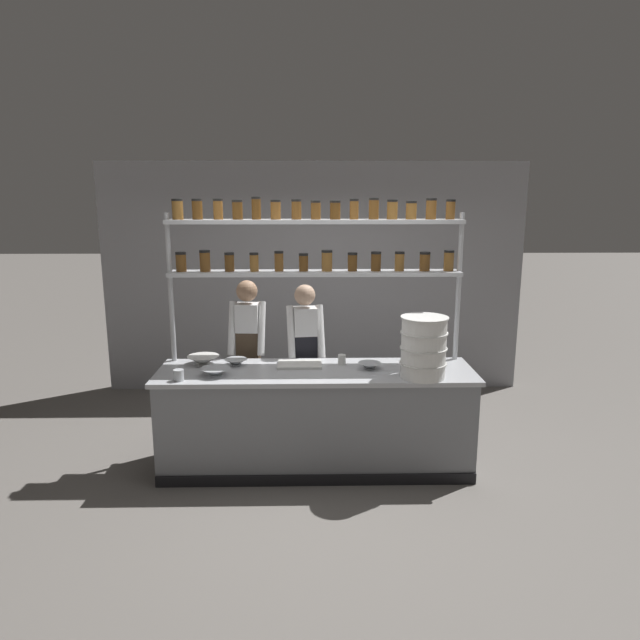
{
  "coord_description": "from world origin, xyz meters",
  "views": [
    {
      "loc": [
        -0.06,
        -4.84,
        2.43
      ],
      "look_at": [
        0.04,
        0.2,
        1.33
      ],
      "focal_mm": 32.0,
      "sensor_mm": 36.0,
      "label": 1
    }
  ],
  "objects_px": {
    "spice_shelf_unit": "(315,250)",
    "prep_bowl_near_right": "(370,366)",
    "serving_cup_front": "(342,360)",
    "prep_bowl_center_front": "(215,372)",
    "serving_cup_by_board": "(179,375)",
    "prep_bowl_center_back": "(203,360)",
    "prep_bowl_near_left": "(236,362)",
    "container_stack": "(424,347)",
    "cutting_board": "(300,365)",
    "chef_left": "(248,350)",
    "chef_center": "(305,354)"
  },
  "relations": [
    {
      "from": "chef_center",
      "to": "container_stack",
      "type": "bearing_deg",
      "value": -45.48
    },
    {
      "from": "chef_left",
      "to": "chef_center",
      "type": "distance_m",
      "value": 0.57
    },
    {
      "from": "chef_left",
      "to": "container_stack",
      "type": "relative_size",
      "value": 3.11
    },
    {
      "from": "chef_center",
      "to": "cutting_board",
      "type": "xyz_separation_m",
      "value": [
        -0.05,
        -0.43,
        0.02
      ]
    },
    {
      "from": "serving_cup_by_board",
      "to": "prep_bowl_near_right",
      "type": "bearing_deg",
      "value": 10.38
    },
    {
      "from": "chef_center",
      "to": "cutting_board",
      "type": "bearing_deg",
      "value": -104.28
    },
    {
      "from": "container_stack",
      "to": "prep_bowl_near_left",
      "type": "relative_size",
      "value": 2.53
    },
    {
      "from": "spice_shelf_unit",
      "to": "prep_bowl_near_right",
      "type": "xyz_separation_m",
      "value": [
        0.48,
        -0.31,
        -1.01
      ]
    },
    {
      "from": "prep_bowl_near_left",
      "to": "serving_cup_front",
      "type": "xyz_separation_m",
      "value": [
        0.97,
        0.0,
        0.02
      ]
    },
    {
      "from": "chef_left",
      "to": "prep_bowl_near_left",
      "type": "distance_m",
      "value": 0.45
    },
    {
      "from": "prep_bowl_near_right",
      "to": "serving_cup_front",
      "type": "height_order",
      "value": "serving_cup_front"
    },
    {
      "from": "spice_shelf_unit",
      "to": "serving_cup_by_board",
      "type": "xyz_separation_m",
      "value": [
        -1.15,
        -0.6,
        -0.99
      ]
    },
    {
      "from": "prep_bowl_center_front",
      "to": "serving_cup_front",
      "type": "xyz_separation_m",
      "value": [
        1.11,
        0.31,
        0.01
      ]
    },
    {
      "from": "spice_shelf_unit",
      "to": "prep_bowl_center_front",
      "type": "height_order",
      "value": "spice_shelf_unit"
    },
    {
      "from": "spice_shelf_unit",
      "to": "chef_left",
      "type": "relative_size",
      "value": 1.65
    },
    {
      "from": "prep_bowl_center_front",
      "to": "serving_cup_by_board",
      "type": "xyz_separation_m",
      "value": [
        -0.28,
        -0.13,
        0.01
      ]
    },
    {
      "from": "spice_shelf_unit",
      "to": "prep_bowl_center_back",
      "type": "xyz_separation_m",
      "value": [
        -1.02,
        -0.14,
        -0.99
      ]
    },
    {
      "from": "spice_shelf_unit",
      "to": "cutting_board",
      "type": "distance_m",
      "value": 1.05
    },
    {
      "from": "serving_cup_front",
      "to": "prep_bowl_center_front",
      "type": "bearing_deg",
      "value": -164.22
    },
    {
      "from": "prep_bowl_near_left",
      "to": "prep_bowl_center_back",
      "type": "distance_m",
      "value": 0.3
    },
    {
      "from": "cutting_board",
      "to": "prep_bowl_near_right",
      "type": "distance_m",
      "value": 0.63
    },
    {
      "from": "spice_shelf_unit",
      "to": "prep_bowl_near_right",
      "type": "height_order",
      "value": "spice_shelf_unit"
    },
    {
      "from": "prep_bowl_near_right",
      "to": "prep_bowl_center_back",
      "type": "bearing_deg",
      "value": 173.56
    },
    {
      "from": "prep_bowl_center_back",
      "to": "prep_bowl_near_left",
      "type": "bearing_deg",
      "value": -5.39
    },
    {
      "from": "prep_bowl_near_left",
      "to": "container_stack",
      "type": "bearing_deg",
      "value": -13.2
    },
    {
      "from": "prep_bowl_center_back",
      "to": "spice_shelf_unit",
      "type": "bearing_deg",
      "value": 7.56
    },
    {
      "from": "chef_center",
      "to": "spice_shelf_unit",
      "type": "bearing_deg",
      "value": -75.43
    },
    {
      "from": "chef_left",
      "to": "serving_cup_front",
      "type": "distance_m",
      "value": 1.0
    },
    {
      "from": "container_stack",
      "to": "serving_cup_front",
      "type": "height_order",
      "value": "container_stack"
    },
    {
      "from": "prep_bowl_center_back",
      "to": "prep_bowl_center_front",
      "type": "bearing_deg",
      "value": -64.41
    },
    {
      "from": "prep_bowl_center_front",
      "to": "serving_cup_front",
      "type": "height_order",
      "value": "serving_cup_front"
    },
    {
      "from": "cutting_board",
      "to": "prep_bowl_near_right",
      "type": "relative_size",
      "value": 1.94
    },
    {
      "from": "cutting_board",
      "to": "prep_bowl_center_front",
      "type": "xyz_separation_m",
      "value": [
        -0.72,
        -0.28,
        0.02
      ]
    },
    {
      "from": "cutting_board",
      "to": "prep_bowl_near_left",
      "type": "xyz_separation_m",
      "value": [
        -0.58,
        0.03,
        0.02
      ]
    },
    {
      "from": "prep_bowl_center_back",
      "to": "serving_cup_by_board",
      "type": "bearing_deg",
      "value": -104.49
    },
    {
      "from": "cutting_board",
      "to": "prep_bowl_near_left",
      "type": "relative_size",
      "value": 1.93
    },
    {
      "from": "serving_cup_front",
      "to": "prep_bowl_near_left",
      "type": "bearing_deg",
      "value": -179.86
    },
    {
      "from": "spice_shelf_unit",
      "to": "prep_bowl_near_right",
      "type": "distance_m",
      "value": 1.16
    },
    {
      "from": "prep_bowl_center_back",
      "to": "chef_left",
      "type": "bearing_deg",
      "value": 48.47
    },
    {
      "from": "container_stack",
      "to": "serving_cup_front",
      "type": "relative_size",
      "value": 5.74
    },
    {
      "from": "chef_center",
      "to": "prep_bowl_near_right",
      "type": "xyz_separation_m",
      "value": [
        0.58,
        -0.53,
        0.03
      ]
    },
    {
      "from": "prep_bowl_near_left",
      "to": "serving_cup_front",
      "type": "height_order",
      "value": "serving_cup_front"
    },
    {
      "from": "cutting_board",
      "to": "serving_cup_by_board",
      "type": "bearing_deg",
      "value": -157.97
    },
    {
      "from": "prep_bowl_near_left",
      "to": "prep_bowl_near_right",
      "type": "xyz_separation_m",
      "value": [
        1.21,
        -0.14,
        -0.0
      ]
    },
    {
      "from": "prep_bowl_near_right",
      "to": "serving_cup_by_board",
      "type": "relative_size",
      "value": 2.15
    },
    {
      "from": "spice_shelf_unit",
      "to": "prep_bowl_near_left",
      "type": "xyz_separation_m",
      "value": [
        -0.72,
        -0.16,
        -1.01
      ]
    },
    {
      "from": "chef_left",
      "to": "serving_cup_by_board",
      "type": "distance_m",
      "value": 1.01
    },
    {
      "from": "chef_center",
      "to": "serving_cup_front",
      "type": "xyz_separation_m",
      "value": [
        0.34,
        -0.39,
        0.05
      ]
    },
    {
      "from": "serving_cup_by_board",
      "to": "serving_cup_front",
      "type": "bearing_deg",
      "value": 17.67
    },
    {
      "from": "prep_bowl_near_right",
      "to": "cutting_board",
      "type": "bearing_deg",
      "value": 170.24
    }
  ]
}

